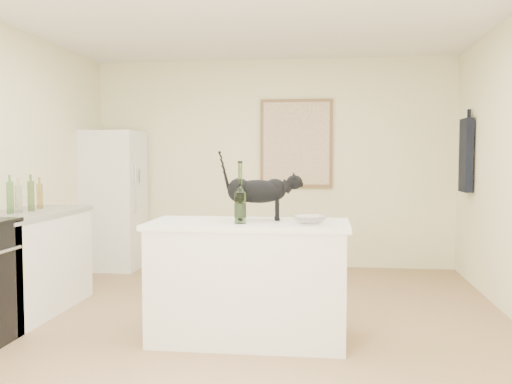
# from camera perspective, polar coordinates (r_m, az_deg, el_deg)

# --- Properties ---
(floor) EXTENTS (5.50, 5.50, 0.00)m
(floor) POSITION_cam_1_polar(r_m,az_deg,el_deg) (4.67, -1.65, -13.73)
(floor) COLOR #9E7454
(floor) RESTS_ON ground
(wall_back) EXTENTS (4.50, 0.00, 4.50)m
(wall_back) POSITION_cam_1_polar(r_m,az_deg,el_deg) (7.19, 1.66, 2.88)
(wall_back) COLOR beige
(wall_back) RESTS_ON ground
(wall_front) EXTENTS (4.50, 0.00, 4.50)m
(wall_front) POSITION_cam_1_polar(r_m,az_deg,el_deg) (1.79, -15.20, 0.63)
(wall_front) COLOR beige
(wall_front) RESTS_ON ground
(island_base) EXTENTS (1.44, 0.67, 0.86)m
(island_base) POSITION_cam_1_polar(r_m,az_deg,el_deg) (4.35, -0.74, -9.15)
(island_base) COLOR white
(island_base) RESTS_ON floor
(island_top) EXTENTS (1.50, 0.70, 0.04)m
(island_top) POSITION_cam_1_polar(r_m,az_deg,el_deg) (4.27, -0.75, -3.25)
(island_top) COLOR white
(island_top) RESTS_ON island_base
(left_cabinets) EXTENTS (0.60, 1.40, 0.86)m
(left_cabinets) POSITION_cam_1_polar(r_m,az_deg,el_deg) (5.47, -21.92, -6.77)
(left_cabinets) COLOR white
(left_cabinets) RESTS_ON floor
(left_countertop) EXTENTS (0.62, 1.44, 0.04)m
(left_countertop) POSITION_cam_1_polar(r_m,az_deg,el_deg) (5.41, -22.03, -2.07)
(left_countertop) COLOR gray
(left_countertop) RESTS_ON left_cabinets
(fridge) EXTENTS (0.68, 0.68, 1.70)m
(fridge) POSITION_cam_1_polar(r_m,az_deg,el_deg) (7.27, -14.15, -0.78)
(fridge) COLOR white
(fridge) RESTS_ON floor
(artwork_frame) EXTENTS (0.90, 0.03, 1.10)m
(artwork_frame) POSITION_cam_1_polar(r_m,az_deg,el_deg) (7.14, 4.05, 4.87)
(artwork_frame) COLOR brown
(artwork_frame) RESTS_ON wall_back
(artwork_canvas) EXTENTS (0.82, 0.00, 1.02)m
(artwork_canvas) POSITION_cam_1_polar(r_m,az_deg,el_deg) (7.12, 4.04, 4.87)
(artwork_canvas) COLOR beige
(artwork_canvas) RESTS_ON wall_back
(hanging_garment) EXTENTS (0.08, 0.34, 0.80)m
(hanging_garment) POSITION_cam_1_polar(r_m,az_deg,el_deg) (6.63, 20.30, 3.46)
(hanging_garment) COLOR black
(hanging_garment) RESTS_ON wall_right
(black_cat) EXTENTS (0.58, 0.24, 0.39)m
(black_cat) POSITION_cam_1_polar(r_m,az_deg,el_deg) (4.35, 0.15, -0.25)
(black_cat) COLOR black
(black_cat) RESTS_ON island_top
(wine_bottle) EXTENTS (0.10, 0.10, 0.40)m
(wine_bottle) POSITION_cam_1_polar(r_m,az_deg,el_deg) (4.14, -1.59, -0.40)
(wine_bottle) COLOR #305A24
(wine_bottle) RESTS_ON island_top
(glass_bowl) EXTENTS (0.30, 0.30, 0.06)m
(glass_bowl) POSITION_cam_1_polar(r_m,az_deg,el_deg) (4.11, 5.34, -2.82)
(glass_bowl) COLOR white
(glass_bowl) RESTS_ON island_top
(fridge_paper) EXTENTS (0.06, 0.12, 0.16)m
(fridge_paper) POSITION_cam_1_polar(r_m,az_deg,el_deg) (7.15, -11.55, 1.58)
(fridge_paper) COLOR white
(fridge_paper) RESTS_ON fridge
(counter_bottle_cluster) EXTENTS (0.12, 0.52, 0.27)m
(counter_bottle_cluster) POSITION_cam_1_polar(r_m,az_deg,el_deg) (5.42, -22.19, -0.49)
(counter_bottle_cluster) COLOR brown
(counter_bottle_cluster) RESTS_ON left_countertop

